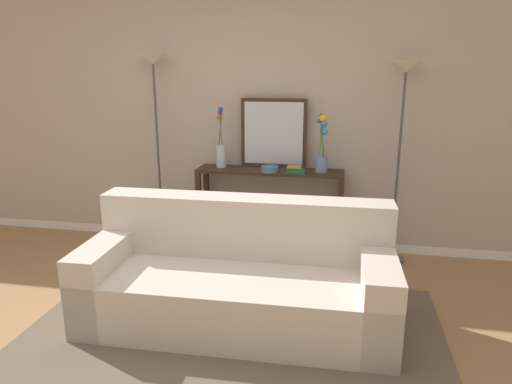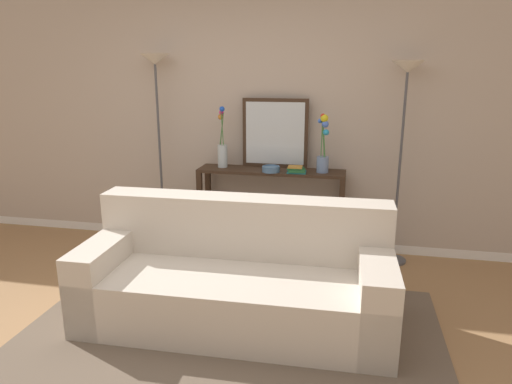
# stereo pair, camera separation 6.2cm
# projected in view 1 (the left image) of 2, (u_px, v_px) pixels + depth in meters

# --- Properties ---
(ground_plane) EXTENTS (16.00, 16.00, 0.02)m
(ground_plane) POSITION_uv_depth(u_px,v_px,m) (170.00, 362.00, 2.96)
(ground_plane) COLOR #9E754C
(back_wall) EXTENTS (12.00, 0.15, 2.76)m
(back_wall) POSITION_uv_depth(u_px,v_px,m) (242.00, 112.00, 4.67)
(back_wall) COLOR white
(back_wall) RESTS_ON ground
(area_rug) EXTENTS (2.92, 1.75, 0.01)m
(area_rug) POSITION_uv_depth(u_px,v_px,m) (234.00, 330.00, 3.28)
(area_rug) COLOR brown
(area_rug) RESTS_ON ground
(couch) EXTENTS (2.22, 0.93, 0.88)m
(couch) POSITION_uv_depth(u_px,v_px,m) (239.00, 281.00, 3.35)
(couch) COLOR beige
(couch) RESTS_ON ground
(console_table) EXTENTS (1.43, 0.32, 0.86)m
(console_table) POSITION_uv_depth(u_px,v_px,m) (270.00, 196.00, 4.55)
(console_table) COLOR #382619
(console_table) RESTS_ON ground
(floor_lamp_left) EXTENTS (0.28, 0.28, 1.95)m
(floor_lamp_left) POSITION_uv_depth(u_px,v_px,m) (155.00, 98.00, 4.53)
(floor_lamp_left) COLOR #4C4C51
(floor_lamp_left) RESTS_ON ground
(floor_lamp_right) EXTENTS (0.28, 0.28, 1.88)m
(floor_lamp_right) POSITION_uv_depth(u_px,v_px,m) (403.00, 107.00, 4.11)
(floor_lamp_right) COLOR #4C4C51
(floor_lamp_right) RESTS_ON ground
(wall_mirror) EXTENTS (0.65, 0.02, 0.68)m
(wall_mirror) POSITION_uv_depth(u_px,v_px,m) (274.00, 133.00, 4.51)
(wall_mirror) COLOR #382619
(wall_mirror) RESTS_ON console_table
(vase_tall_flowers) EXTENTS (0.10, 0.11, 0.60)m
(vase_tall_flowers) POSITION_uv_depth(u_px,v_px,m) (221.00, 149.00, 4.54)
(vase_tall_flowers) COLOR silver
(vase_tall_flowers) RESTS_ON console_table
(vase_short_flowers) EXTENTS (0.12, 0.13, 0.56)m
(vase_short_flowers) POSITION_uv_depth(u_px,v_px,m) (322.00, 150.00, 4.31)
(vase_short_flowers) COLOR #6B84AD
(vase_short_flowers) RESTS_ON console_table
(fruit_bowl) EXTENTS (0.17, 0.17, 0.06)m
(fruit_bowl) POSITION_uv_depth(u_px,v_px,m) (270.00, 169.00, 4.38)
(fruit_bowl) COLOR #4C7093
(fruit_bowl) RESTS_ON console_table
(book_stack) EXTENTS (0.18, 0.16, 0.06)m
(book_stack) POSITION_uv_depth(u_px,v_px,m) (295.00, 170.00, 4.34)
(book_stack) COLOR #1E7075
(book_stack) RESTS_ON console_table
(book_row_under_console) EXTENTS (0.35, 0.18, 0.13)m
(book_row_under_console) POSITION_uv_depth(u_px,v_px,m) (231.00, 243.00, 4.76)
(book_row_under_console) COLOR #B77F33
(book_row_under_console) RESTS_ON ground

